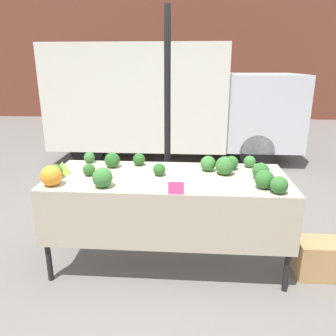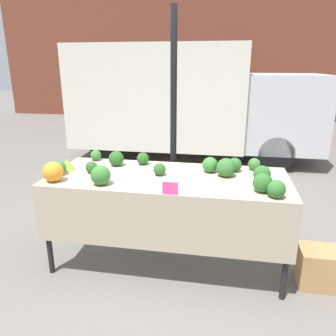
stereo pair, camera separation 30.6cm
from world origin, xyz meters
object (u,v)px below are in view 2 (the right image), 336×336
(parked_truck, at_px, (186,100))
(produce_crate, at_px, (323,268))
(orange_cauliflower, at_px, (53,172))
(price_sign, at_px, (170,188))

(parked_truck, distance_m, produce_crate, 4.61)
(orange_cauliflower, relative_size, price_sign, 1.41)
(price_sign, xyz_separation_m, produce_crate, (1.34, 0.31, -0.79))
(parked_truck, height_order, produce_crate, parked_truck)
(parked_truck, height_order, orange_cauliflower, parked_truck)
(parked_truck, relative_size, orange_cauliflower, 27.31)
(parked_truck, relative_size, produce_crate, 11.61)
(orange_cauliflower, xyz_separation_m, price_sign, (1.09, -0.13, -0.04))
(price_sign, bearing_deg, parked_truck, 95.37)
(parked_truck, distance_m, orange_cauliflower, 4.37)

